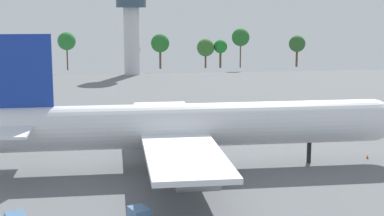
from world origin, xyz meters
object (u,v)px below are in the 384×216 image
baggage_tug (21,123)px  control_tower (131,26)px  cargo_container_aft (139,215)px  safety_cone_nose (367,157)px  cargo_airplane (191,126)px

baggage_tug → control_tower: bearing=74.5°
cargo_container_aft → control_tower: control_tower is taller
baggage_tug → safety_cone_nose: (60.57, -32.93, -0.75)m
cargo_container_aft → safety_cone_nose: 45.33m
safety_cone_nose → cargo_airplane: bearing=-177.9°
baggage_tug → cargo_container_aft: 60.62m
baggage_tug → safety_cone_nose: 68.95m
cargo_container_aft → safety_cone_nose: (38.69, 23.61, -0.59)m
safety_cone_nose → control_tower: (-34.44, 126.96, 17.54)m
cargo_airplane → baggage_tug: 46.36m
safety_cone_nose → control_tower: bearing=105.2°
safety_cone_nose → control_tower: size_ratio=0.02×
cargo_airplane → safety_cone_nose: (29.57, 1.09, -6.28)m
cargo_container_aft → safety_cone_nose: bearing=31.4°
cargo_container_aft → baggage_tug: bearing=111.2°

